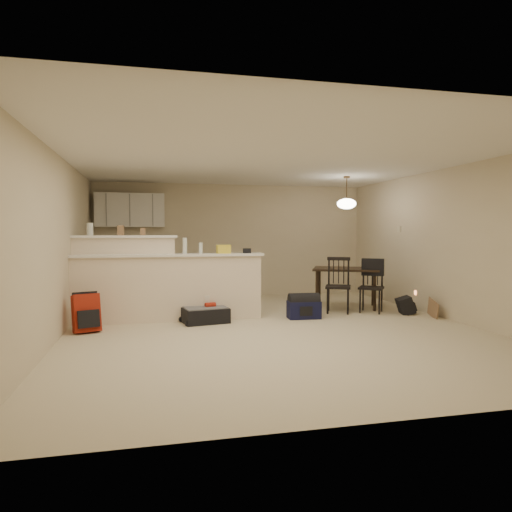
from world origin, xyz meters
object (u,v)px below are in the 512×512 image
object	(u,v)px
dining_chair_far	(371,286)
suitcase	(206,315)
black_daypack	(405,306)
pendant_lamp	(347,203)
dining_chair_near	(338,285)
navy_duffel	(304,310)
red_backpack	(86,313)
dining_table	(346,273)

from	to	relation	value
dining_chair_far	suitcase	world-z (taller)	dining_chair_far
suitcase	black_daypack	distance (m)	3.53
suitcase	pendant_lamp	bearing A→B (deg)	7.72
dining_chair_near	suitcase	distance (m)	2.48
dining_chair_near	navy_duffel	xyz separation A→B (m)	(-0.77, -0.38, -0.35)
red_backpack	navy_duffel	world-z (taller)	red_backpack
dining_table	suitcase	bearing A→B (deg)	-137.52
dining_chair_near	suitcase	xyz separation A→B (m)	(-2.42, -0.38, -0.38)
pendant_lamp	dining_chair_far	world-z (taller)	pendant_lamp
pendant_lamp	dining_chair_far	size ratio (longest dim) A/B	0.66
dining_chair_near	suitcase	bearing A→B (deg)	-145.96
black_daypack	pendant_lamp	bearing A→B (deg)	56.02
pendant_lamp	black_daypack	distance (m)	2.18
pendant_lamp	red_backpack	bearing A→B (deg)	-165.34
dining_chair_far	dining_table	bearing A→B (deg)	144.62
red_backpack	dining_chair_near	bearing A→B (deg)	-10.23
pendant_lamp	navy_duffel	size ratio (longest dim) A/B	1.16
dining_chair_far	red_backpack	world-z (taller)	dining_chair_far
suitcase	black_daypack	size ratio (longest dim) A/B	2.11
dining_table	navy_duffel	bearing A→B (deg)	-117.34
dining_chair_far	black_daypack	xyz separation A→B (m)	(0.52, -0.28, -0.33)
dining_table	suitcase	distance (m)	2.99
navy_duffel	black_daypack	distance (m)	1.88
black_daypack	dining_chair_near	bearing A→B (deg)	87.74
dining_table	navy_duffel	size ratio (longest dim) A/B	2.69
red_backpack	black_daypack	world-z (taller)	red_backpack
pendant_lamp	dining_chair_far	xyz separation A→B (m)	(0.21, -0.62, -1.52)
dining_table	red_backpack	bearing A→B (deg)	-140.66
pendant_lamp	navy_duffel	xyz separation A→B (m)	(-1.15, -0.90, -1.84)
dining_chair_far	red_backpack	xyz separation A→B (m)	(-4.76, -0.57, -0.20)
pendant_lamp	dining_chair_near	distance (m)	1.63
navy_duffel	dining_table	bearing A→B (deg)	41.96
dining_chair_near	black_daypack	size ratio (longest dim) A/B	3.01
red_backpack	suitcase	bearing A→B (deg)	-9.95
pendant_lamp	suitcase	bearing A→B (deg)	-162.20
dining_table	pendant_lamp	size ratio (longest dim) A/B	2.32
dining_chair_near	dining_chair_far	world-z (taller)	dining_chair_near
pendant_lamp	red_backpack	distance (m)	5.01
dining_table	suitcase	size ratio (longest dim) A/B	2.07
dining_chair_far	navy_duffel	bearing A→B (deg)	-132.99
red_backpack	dining_table	bearing A→B (deg)	-4.76
red_backpack	pendant_lamp	bearing A→B (deg)	-4.76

